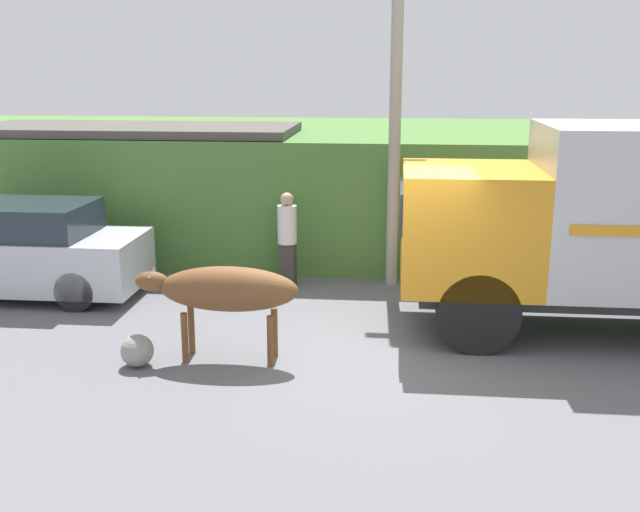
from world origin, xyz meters
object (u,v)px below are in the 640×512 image
at_px(parked_suv, 19,251).
at_px(roadside_rock, 137,351).
at_px(pedestrian_on_hill, 287,235).
at_px(utility_pole, 395,116).
at_px(brown_cow, 225,290).

relative_size(parked_suv, roadside_rock, 9.79).
distance_m(pedestrian_on_hill, utility_pole, 2.81).
relative_size(pedestrian_on_hill, roadside_rock, 3.92).
distance_m(brown_cow, utility_pole, 4.88).
distance_m(parked_suv, roadside_rock, 4.25).
bearing_deg(brown_cow, pedestrian_on_hill, 87.66).
xyz_separation_m(pedestrian_on_hill, utility_pole, (1.86, 0.33, 2.08)).
bearing_deg(pedestrian_on_hill, parked_suv, 21.77).
xyz_separation_m(pedestrian_on_hill, roadside_rock, (-1.45, -3.89, -0.72)).
relative_size(utility_pole, roadside_rock, 13.31).
bearing_deg(roadside_rock, utility_pole, 51.97).
distance_m(brown_cow, pedestrian_on_hill, 3.54).
height_order(brown_cow, roadside_rock, brown_cow).
bearing_deg(roadside_rock, pedestrian_on_hill, 69.64).
xyz_separation_m(brown_cow, roadside_rock, (-1.13, -0.37, -0.76)).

